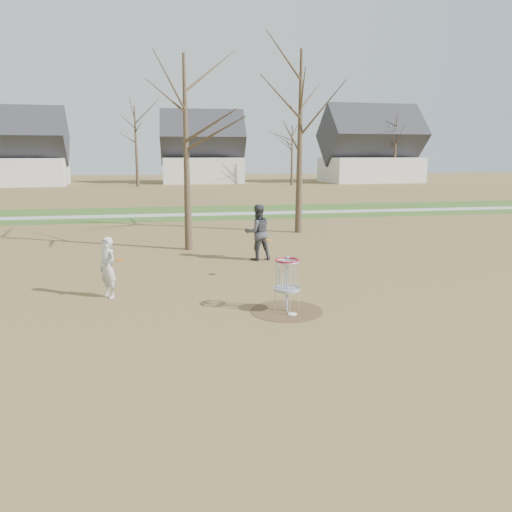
{
  "coord_description": "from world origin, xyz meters",
  "views": [
    {
      "loc": [
        -2.83,
        -11.46,
        3.84
      ],
      "look_at": [
        -0.5,
        1.5,
        1.1
      ],
      "focal_mm": 35.0,
      "sensor_mm": 36.0,
      "label": 1
    }
  ],
  "objects_px": {
    "player_standing": "(108,268)",
    "disc_grounded": "(292,314)",
    "player_throwing": "(258,232)",
    "disc_golf_basket": "(287,275)"
  },
  "relations": [
    {
      "from": "player_standing",
      "to": "player_throwing",
      "type": "xyz_separation_m",
      "value": [
        4.82,
        4.05,
        0.19
      ]
    },
    {
      "from": "disc_grounded",
      "to": "player_throwing",
      "type": "bearing_deg",
      "value": 87.18
    },
    {
      "from": "player_standing",
      "to": "player_throwing",
      "type": "height_order",
      "value": "player_throwing"
    },
    {
      "from": "disc_grounded",
      "to": "disc_golf_basket",
      "type": "xyz_separation_m",
      "value": [
        -0.07,
        0.32,
        0.89
      ]
    },
    {
      "from": "player_standing",
      "to": "player_throwing",
      "type": "distance_m",
      "value": 6.3
    },
    {
      "from": "player_standing",
      "to": "disc_grounded",
      "type": "xyz_separation_m",
      "value": [
        4.5,
        -2.33,
        -0.8
      ]
    },
    {
      "from": "player_throwing",
      "to": "disc_golf_basket",
      "type": "relative_size",
      "value": 1.5
    },
    {
      "from": "player_standing",
      "to": "disc_grounded",
      "type": "relative_size",
      "value": 7.49
    },
    {
      "from": "disc_golf_basket",
      "to": "player_standing",
      "type": "bearing_deg",
      "value": 155.66
    },
    {
      "from": "player_throwing",
      "to": "disc_golf_basket",
      "type": "height_order",
      "value": "player_throwing"
    }
  ]
}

